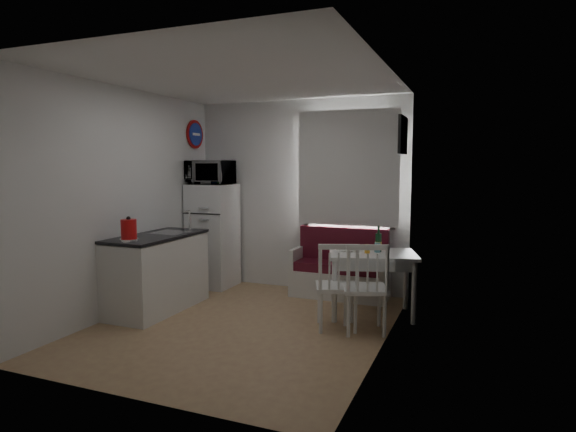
# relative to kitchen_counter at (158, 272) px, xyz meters

# --- Properties ---
(floor) EXTENTS (3.00, 3.50, 0.02)m
(floor) POSITION_rel_kitchen_counter_xyz_m (1.20, -0.16, -0.46)
(floor) COLOR #A87D59
(floor) RESTS_ON ground
(ceiling) EXTENTS (3.00, 3.50, 0.02)m
(ceiling) POSITION_rel_kitchen_counter_xyz_m (1.20, -0.16, 2.14)
(ceiling) COLOR white
(ceiling) RESTS_ON wall_back
(wall_back) EXTENTS (3.00, 0.02, 2.60)m
(wall_back) POSITION_rel_kitchen_counter_xyz_m (1.20, 1.59, 0.84)
(wall_back) COLOR white
(wall_back) RESTS_ON floor
(wall_front) EXTENTS (3.00, 0.02, 2.60)m
(wall_front) POSITION_rel_kitchen_counter_xyz_m (1.20, -1.91, 0.84)
(wall_front) COLOR white
(wall_front) RESTS_ON floor
(wall_left) EXTENTS (0.02, 3.50, 2.60)m
(wall_left) POSITION_rel_kitchen_counter_xyz_m (-0.30, -0.16, 0.84)
(wall_left) COLOR white
(wall_left) RESTS_ON floor
(wall_right) EXTENTS (0.02, 3.50, 2.60)m
(wall_right) POSITION_rel_kitchen_counter_xyz_m (2.70, -0.16, 0.84)
(wall_right) COLOR white
(wall_right) RESTS_ON floor
(window) EXTENTS (1.22, 0.06, 1.47)m
(window) POSITION_rel_kitchen_counter_xyz_m (1.90, 1.56, 1.17)
(window) COLOR white
(window) RESTS_ON wall_back
(curtain) EXTENTS (1.35, 0.02, 1.50)m
(curtain) POSITION_rel_kitchen_counter_xyz_m (1.90, 1.49, 1.22)
(curtain) COLOR white
(curtain) RESTS_ON wall_back
(kitchen_counter) EXTENTS (0.62, 1.32, 1.16)m
(kitchen_counter) POSITION_rel_kitchen_counter_xyz_m (0.00, 0.00, 0.00)
(kitchen_counter) COLOR white
(kitchen_counter) RESTS_ON floor
(wall_sign) EXTENTS (0.03, 0.40, 0.40)m
(wall_sign) POSITION_rel_kitchen_counter_xyz_m (-0.27, 1.29, 1.69)
(wall_sign) COLOR #192F97
(wall_sign) RESTS_ON wall_left
(picture_frame) EXTENTS (0.04, 0.52, 0.42)m
(picture_frame) POSITION_rel_kitchen_counter_xyz_m (2.67, 0.94, 1.59)
(picture_frame) COLOR black
(picture_frame) RESTS_ON wall_right
(bench) EXTENTS (1.25, 0.48, 0.89)m
(bench) POSITION_rel_kitchen_counter_xyz_m (1.85, 1.35, -0.16)
(bench) COLOR white
(bench) RESTS_ON floor
(dining_table) EXTENTS (1.12, 0.93, 0.73)m
(dining_table) POSITION_rel_kitchen_counter_xyz_m (2.40, 0.72, 0.19)
(dining_table) COLOR white
(dining_table) RESTS_ON floor
(chair_left) EXTENTS (0.55, 0.55, 0.50)m
(chair_left) POSITION_rel_kitchen_counter_xyz_m (2.15, 0.06, 0.12)
(chair_left) COLOR white
(chair_left) RESTS_ON floor
(chair_right) EXTENTS (0.56, 0.56, 0.50)m
(chair_right) POSITION_rel_kitchen_counter_xyz_m (2.45, 0.06, 0.13)
(chair_right) COLOR white
(chair_right) RESTS_ON floor
(fridge) EXTENTS (0.58, 0.58, 1.45)m
(fridge) POSITION_rel_kitchen_counter_xyz_m (0.02, 1.24, 0.27)
(fridge) COLOR white
(fridge) RESTS_ON floor
(microwave) EXTENTS (0.60, 0.41, 0.33)m
(microwave) POSITION_rel_kitchen_counter_xyz_m (0.02, 1.19, 1.16)
(microwave) COLOR white
(microwave) RESTS_ON fridge
(kettle) EXTENTS (0.20, 0.20, 0.26)m
(kettle) POSITION_rel_kitchen_counter_xyz_m (0.05, -0.54, 0.58)
(kettle) COLOR red
(kettle) RESTS_ON kitchen_counter
(wine_bottle) EXTENTS (0.07, 0.07, 0.30)m
(wine_bottle) POSITION_rel_kitchen_counter_xyz_m (2.45, 0.82, 0.42)
(wine_bottle) COLOR #133D1F
(wine_bottle) RESTS_ON dining_table
(drinking_glass_orange) EXTENTS (0.06, 0.06, 0.10)m
(drinking_glass_orange) POSITION_rel_kitchen_counter_xyz_m (2.35, 0.67, 0.32)
(drinking_glass_orange) COLOR yellow
(drinking_glass_orange) RESTS_ON dining_table
(drinking_glass_blue) EXTENTS (0.07, 0.07, 0.11)m
(drinking_glass_blue) POSITION_rel_kitchen_counter_xyz_m (2.45, 0.77, 0.33)
(drinking_glass_blue) COLOR #76B7C9
(drinking_glass_blue) RESTS_ON dining_table
(plate) EXTENTS (0.26, 0.26, 0.02)m
(plate) POSITION_rel_kitchen_counter_xyz_m (2.10, 0.74, 0.28)
(plate) COLOR white
(plate) RESTS_ON dining_table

